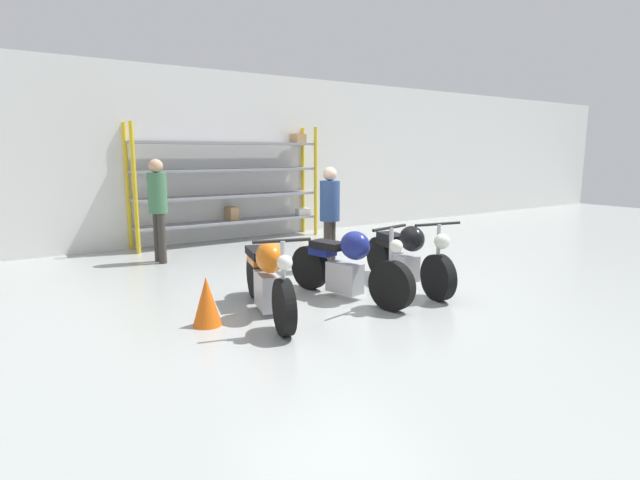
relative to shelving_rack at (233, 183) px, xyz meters
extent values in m
plane|color=#9EA3A0|center=(-0.64, -4.69, -1.24)|extent=(30.00, 30.00, 0.00)
cube|color=white|center=(-0.64, 0.36, 0.56)|extent=(30.00, 0.08, 3.60)
cylinder|color=gold|center=(-2.10, -0.28, -0.02)|extent=(0.08, 0.08, 2.46)
cylinder|color=gold|center=(1.92, -0.28, -0.02)|extent=(0.08, 0.08, 2.46)
cylinder|color=gold|center=(-2.10, 0.27, -0.02)|extent=(0.08, 0.08, 2.46)
cylinder|color=gold|center=(1.92, 0.27, -0.02)|extent=(0.08, 0.08, 2.46)
cube|color=gray|center=(-0.09, -0.01, -0.82)|extent=(4.02, 0.55, 0.05)
cube|color=gray|center=(-0.09, -0.01, -0.27)|extent=(4.02, 0.55, 0.05)
cube|color=gray|center=(-0.09, -0.01, 0.28)|extent=(4.02, 0.55, 0.05)
cube|color=gray|center=(-0.09, -0.01, 0.84)|extent=(4.02, 0.55, 0.05)
cube|color=tan|center=(1.69, 0.11, 0.96)|extent=(0.26, 0.32, 0.20)
cube|color=tan|center=(-0.01, 0.10, -0.65)|extent=(0.20, 0.32, 0.28)
cube|color=silver|center=(1.68, -0.08, -0.71)|extent=(0.31, 0.25, 0.16)
cylinder|color=black|center=(-1.94, -5.55, -0.94)|extent=(0.27, 0.61, 0.60)
cylinder|color=black|center=(-1.56, -4.13, -0.94)|extent=(0.27, 0.61, 0.60)
cube|color=#ADADB2|center=(-1.74, -4.79, -0.97)|extent=(0.34, 0.55, 0.43)
ellipsoid|color=orange|center=(-1.78, -4.96, -0.53)|extent=(0.42, 0.55, 0.36)
cube|color=black|center=(-1.64, -4.42, -0.59)|extent=(0.40, 0.63, 0.10)
cube|color=orange|center=(-1.63, -4.38, -0.68)|extent=(0.32, 0.45, 0.12)
cylinder|color=#ADADB2|center=(-1.93, -5.53, -0.60)|extent=(0.06, 0.06, 0.69)
sphere|color=silver|center=(-1.95, -5.60, -0.46)|extent=(0.16, 0.16, 0.16)
cylinder|color=black|center=(-1.92, -5.50, -0.25)|extent=(0.60, 0.19, 0.04)
cylinder|color=black|center=(-0.45, -5.55, -0.94)|extent=(0.26, 0.63, 0.61)
cylinder|color=black|center=(-0.74, -4.18, -0.94)|extent=(0.26, 0.63, 0.61)
cube|color=#ADADB2|center=(-0.61, -4.82, -0.97)|extent=(0.33, 0.51, 0.39)
ellipsoid|color=navy|center=(-0.57, -4.98, -0.52)|extent=(0.39, 0.48, 0.37)
cube|color=black|center=(-0.67, -4.52, -0.58)|extent=(0.35, 0.53, 0.10)
cube|color=navy|center=(-0.69, -4.42, -0.67)|extent=(0.29, 0.38, 0.12)
cylinder|color=#ADADB2|center=(-0.46, -5.53, -0.59)|extent=(0.06, 0.06, 0.70)
sphere|color=silver|center=(-0.44, -5.60, -0.45)|extent=(0.16, 0.16, 0.16)
cylinder|color=black|center=(-0.46, -5.50, -0.24)|extent=(0.62, 0.16, 0.04)
cylinder|color=black|center=(0.34, -5.56, -0.94)|extent=(0.24, 0.62, 0.60)
cylinder|color=black|center=(0.60, -4.10, -0.94)|extent=(0.24, 0.62, 0.60)
cube|color=#ADADB2|center=(0.48, -4.78, -0.97)|extent=(0.32, 0.47, 0.36)
ellipsoid|color=black|center=(0.45, -4.95, -0.54)|extent=(0.38, 0.48, 0.36)
cube|color=black|center=(0.54, -4.45, -0.59)|extent=(0.34, 0.57, 0.10)
cube|color=black|center=(0.55, -4.36, -0.68)|extent=(0.28, 0.41, 0.12)
cylinder|color=#ADADB2|center=(0.34, -5.54, -0.60)|extent=(0.06, 0.06, 0.69)
sphere|color=silver|center=(0.33, -5.61, -0.46)|extent=(0.20, 0.20, 0.20)
cylinder|color=black|center=(0.35, -5.51, -0.26)|extent=(0.68, 0.16, 0.04)
cylinder|color=#38332D|center=(-1.99, -1.21, -0.81)|extent=(0.13, 0.13, 0.86)
cylinder|color=#38332D|center=(-1.97, -1.38, -0.81)|extent=(0.13, 0.13, 0.86)
cylinder|color=#3F724C|center=(-1.98, -1.30, -0.04)|extent=(0.36, 0.36, 0.68)
sphere|color=tan|center=(-1.98, -1.30, 0.42)|extent=(0.23, 0.23, 0.23)
cylinder|color=#38332D|center=(0.22, -3.34, -0.84)|extent=(0.13, 0.13, 0.81)
cylinder|color=#38332D|center=(0.07, -3.44, -0.84)|extent=(0.13, 0.13, 0.81)
cylinder|color=navy|center=(0.14, -3.39, -0.12)|extent=(0.44, 0.44, 0.64)
sphere|color=beige|center=(0.14, -3.39, 0.31)|extent=(0.22, 0.22, 0.22)
cone|color=orange|center=(-2.50, -4.83, -0.97)|extent=(0.32, 0.32, 0.55)
camera|label=1|loc=(-4.39, -9.90, 0.63)|focal=28.00mm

